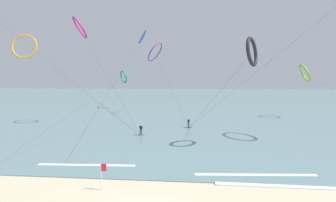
% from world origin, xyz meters
% --- Properties ---
extents(sea_water, '(400.00, 200.00, 0.08)m').
position_xyz_m(sea_water, '(0.00, 105.77, 0.04)').
color(sea_water, slate).
rests_on(sea_water, ground).
extents(surfer_navy, '(1.40, 0.72, 1.70)m').
position_xyz_m(surfer_navy, '(3.03, 29.32, 0.82)').
color(surfer_navy, navy).
rests_on(surfer_navy, ground).
extents(surfer_emerald, '(1.40, 0.73, 1.70)m').
position_xyz_m(surfer_emerald, '(-4.46, 22.61, 0.82)').
color(surfer_emerald, '#199351').
rests_on(surfer_emerald, ground).
extents(kite_cobalt, '(4.07, 51.81, 23.66)m').
position_xyz_m(kite_cobalt, '(-10.88, 58.07, 21.48)').
color(kite_cobalt, '#2647B7').
rests_on(kite_cobalt, ground).
extents(kite_amber, '(27.32, 9.63, 17.78)m').
position_xyz_m(kite_amber, '(-29.21, 31.15, 15.31)').
color(kite_amber, orange).
rests_on(kite_amber, ground).
extents(kite_charcoal, '(9.24, 14.19, 14.26)m').
position_xyz_m(kite_charcoal, '(10.89, 17.04, 12.33)').
color(kite_charcoal, black).
rests_on(kite_charcoal, ground).
extents(kite_lime, '(4.11, 34.29, 12.37)m').
position_xyz_m(kite_lime, '(29.16, 42.91, 10.24)').
color(kite_lime, '#8CC62D').
rests_on(kite_lime, ground).
extents(kite_violet, '(10.74, 19.72, 17.94)m').
position_xyz_m(kite_violet, '(-5.42, 45.98, 15.62)').
color(kite_violet, purple).
rests_on(kite_violet, ground).
extents(kite_teal, '(3.54, 52.57, 11.53)m').
position_xyz_m(kite_teal, '(-16.54, 56.81, 9.58)').
color(kite_teal, teal).
rests_on(kite_teal, ground).
extents(kite_magenta, '(15.65, 11.06, 20.77)m').
position_xyz_m(kite_magenta, '(-17.75, 30.95, 18.71)').
color(kite_magenta, '#CC288E').
rests_on(kite_magenta, ground).
extents(beach_flag, '(0.47, 0.06, 2.23)m').
position_xyz_m(beach_flag, '(-3.79, 3.73, 1.50)').
color(beach_flag, silver).
rests_on(beach_flag, ground).
extents(wave_crest_near, '(17.47, 0.82, 0.12)m').
position_xyz_m(wave_crest_near, '(14.07, 5.47, 0.06)').
color(wave_crest_near, white).
rests_on(wave_crest_near, ground).
extents(wave_crest_mid, '(11.23, 1.28, 0.12)m').
position_xyz_m(wave_crest_mid, '(9.26, 7.74, 0.06)').
color(wave_crest_mid, white).
rests_on(wave_crest_mid, ground).
extents(wave_crest_far, '(10.10, 0.95, 0.12)m').
position_xyz_m(wave_crest_far, '(-7.39, 8.86, 0.06)').
color(wave_crest_far, white).
rests_on(wave_crest_far, ground).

